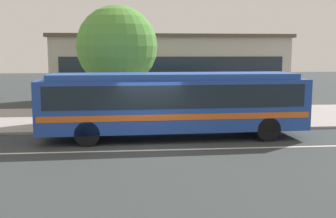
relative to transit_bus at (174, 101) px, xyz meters
name	(u,v)px	position (x,y,z in m)	size (l,w,h in m)	color
ground_plane	(150,146)	(-1.09, -1.35, -1.62)	(120.00, 120.00, 0.00)	#33393A
sidewalk_slab	(143,118)	(-1.09, 5.35, -1.56)	(60.00, 8.00, 0.12)	#9D9494
lane_stripe_center	(151,150)	(-1.09, -2.15, -1.62)	(56.00, 0.16, 0.01)	silver
transit_bus	(174,101)	(0.00, 0.00, 0.00)	(11.23, 2.87, 2.78)	#2145A3
pedestrian_waiting_near_sign	(263,103)	(4.97, 3.11, -0.56)	(0.35, 0.35, 1.60)	#2F2E31
pedestrian_walking_along_curb	(212,102)	(2.30, 2.99, -0.46)	(0.46, 0.46, 1.77)	#717152
bus_stop_sign	(255,92)	(4.08, 1.75, 0.14)	(0.14, 0.44, 2.57)	gray
street_tree_near_stop	(117,47)	(-2.46, 4.24, 2.33)	(4.16, 4.16, 5.92)	brown
station_building	(168,69)	(1.07, 13.14, 0.83)	(16.42, 7.41, 4.87)	#A19F94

